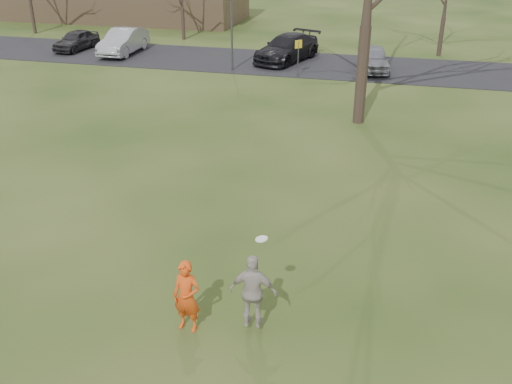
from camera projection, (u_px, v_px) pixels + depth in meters
ground at (214, 326)px, 13.05m from camera, size 120.00×120.00×0.00m
parking_strip at (339, 66)px, 34.84m from camera, size 62.00×6.50×0.04m
player_defender at (187, 297)px, 12.61m from camera, size 0.68×0.48×1.75m
car_0 at (76, 40)px, 38.62m from camera, size 1.92×3.94×1.30m
car_1 at (123, 41)px, 37.54m from camera, size 1.74×4.84×1.59m
car_3 at (287, 48)px, 35.70m from camera, size 3.90×5.89×1.58m
car_4 at (374, 58)px, 33.57m from camera, size 2.25×4.29×1.39m
catching_play at (253, 292)px, 12.42m from camera, size 1.06×0.62×2.13m
lamp_post at (231, 1)px, 32.21m from camera, size 0.34×0.34×6.27m
sign_yellow at (298, 51)px, 32.02m from camera, size 0.35×0.35×2.08m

